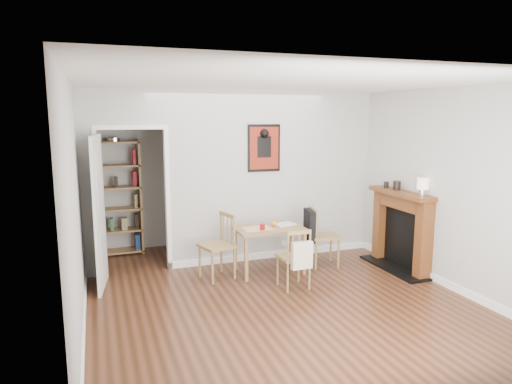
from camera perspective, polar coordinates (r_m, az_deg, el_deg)
name	(u,v)px	position (r m, az deg, el deg)	size (l,w,h in m)	color
ground	(271,292)	(5.99, 1.88, -12.42)	(5.20, 5.20, 0.00)	#552D1B
room_shell	(245,178)	(6.92, -1.37, 1.71)	(5.20, 5.20, 5.20)	#B7B8B5
dining_table	(269,233)	(6.54, 1.67, -5.14)	(0.97, 0.62, 0.66)	#986947
chair_left	(217,247)	(6.35, -4.92, -6.81)	(0.56, 0.56, 0.91)	#A1844B
chair_right	(323,236)	(6.93, 8.33, -5.42)	(0.57, 0.52, 0.89)	#A1844B
chair_front	(294,257)	(6.03, 4.76, -8.16)	(0.42, 0.47, 0.81)	#A1844B
bookshelf	(117,199)	(7.69, -17.01, -0.78)	(0.78, 0.31, 1.86)	#986947
fireplace	(402,227)	(7.04, 17.75, -4.25)	(0.45, 1.25, 1.16)	brown
red_glass	(262,227)	(6.35, 0.80, -4.40)	(0.07, 0.07, 0.09)	maroon
orange_fruit	(274,224)	(6.59, 2.23, -3.97)	(0.07, 0.07, 0.07)	orange
placemat	(257,229)	(6.45, 0.16, -4.59)	(0.41, 0.30, 0.00)	beige
notebook	(284,224)	(6.69, 3.57, -4.04)	(0.30, 0.22, 0.02)	silver
mantel_lamp	(423,185)	(6.60, 20.13, 0.86)	(0.15, 0.15, 0.24)	silver
ceramic_jar_a	(397,185)	(7.02, 17.20, 0.81)	(0.11, 0.11, 0.13)	black
ceramic_jar_b	(386,185)	(7.18, 15.97, 0.89)	(0.07, 0.07, 0.09)	black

